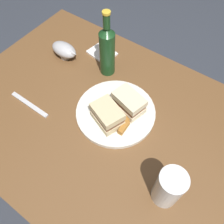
{
  "coord_description": "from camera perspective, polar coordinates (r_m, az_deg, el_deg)",
  "views": [
    {
      "loc": [
        -0.26,
        0.36,
        1.45
      ],
      "look_at": [
        0.0,
        -0.02,
        0.75
      ],
      "focal_mm": 38.18,
      "sensor_mm": 36.0,
      "label": 1
    }
  ],
  "objects": [
    {
      "name": "potato_wedge_left_edge",
      "position": [
        0.83,
        1.22,
        -1.86
      ],
      "size": [
        0.04,
        0.03,
        0.02
      ],
      "primitive_type": "cube",
      "rotation": [
        0.0,
        0.0,
        5.75
      ],
      "color": "#AD702D",
      "rests_on": "plate"
    },
    {
      "name": "sandwich_half_right",
      "position": [
        0.84,
        4.05,
        2.24
      ],
      "size": [
        0.13,
        0.1,
        0.07
      ],
      "color": "beige",
      "rests_on": "plate"
    },
    {
      "name": "potato_wedge_front",
      "position": [
        0.84,
        3.24,
        -1.03
      ],
      "size": [
        0.04,
        0.04,
        0.01
      ],
      "primitive_type": "cube",
      "rotation": [
        0.0,
        0.0,
        5.58
      ],
      "color": "#AD702D",
      "rests_on": "plate"
    },
    {
      "name": "potato_wedge_middle",
      "position": [
        0.83,
        1.98,
        -1.54
      ],
      "size": [
        0.04,
        0.05,
        0.02
      ],
      "primitive_type": "cube",
      "rotation": [
        0.0,
        0.0,
        5.09
      ],
      "color": "#AD702D",
      "rests_on": "plate"
    },
    {
      "name": "plate",
      "position": [
        0.87,
        0.64,
        0.16
      ],
      "size": [
        0.29,
        0.29,
        0.02
      ],
      "primitive_type": "cylinder",
      "color": "silver",
      "rests_on": "dining_table"
    },
    {
      "name": "potato_wedge_right_edge",
      "position": [
        0.83,
        0.76,
        -1.93
      ],
      "size": [
        0.04,
        0.04,
        0.02
      ],
      "primitive_type": "cube",
      "rotation": [
        0.0,
        0.0,
        4.11
      ],
      "color": "gold",
      "rests_on": "plate"
    },
    {
      "name": "gravy_boat",
      "position": [
        1.05,
        -11.35,
        14.4
      ],
      "size": [
        0.13,
        0.07,
        0.07
      ],
      "color": "#B7B7BC",
      "rests_on": "dining_table"
    },
    {
      "name": "potato_wedge_back",
      "position": [
        0.81,
        2.85,
        -3.67
      ],
      "size": [
        0.02,
        0.05,
        0.02
      ],
      "primitive_type": "cube",
      "rotation": [
        0.0,
        0.0,
        4.75
      ],
      "color": "#AD702D",
      "rests_on": "plate"
    },
    {
      "name": "fork",
      "position": [
        0.94,
        -19.14,
        1.7
      ],
      "size": [
        0.18,
        0.02,
        0.01
      ],
      "primitive_type": "cube",
      "rotation": [
        0.0,
        0.0,
        6.28
      ],
      "color": "silver",
      "rests_on": "dining_table"
    },
    {
      "name": "cider_bottle",
      "position": [
        0.92,
        -1.17,
        14.61
      ],
      "size": [
        0.06,
        0.06,
        0.27
      ],
      "color": "#19421E",
      "rests_on": "dining_table"
    },
    {
      "name": "ground_plane",
      "position": [
        1.52,
        -0.38,
        -16.4
      ],
      "size": [
        6.0,
        6.0,
        0.0
      ],
      "primitive_type": "plane",
      "color": "#333842"
    },
    {
      "name": "dining_table",
      "position": [
        1.18,
        -0.48,
        -11.26
      ],
      "size": [
        1.18,
        0.81,
        0.72
      ],
      "primitive_type": "cube",
      "color": "brown",
      "rests_on": "ground"
    },
    {
      "name": "napkin",
      "position": [
        1.07,
        -2.4,
        13.98
      ],
      "size": [
        0.12,
        0.11,
        0.01
      ],
      "primitive_type": "cube",
      "rotation": [
        0.0,
        0.0,
        -0.17
      ],
      "color": "white",
      "rests_on": "dining_table"
    },
    {
      "name": "pint_glass",
      "position": [
        0.71,
        13.23,
        -17.46
      ],
      "size": [
        0.08,
        0.08,
        0.15
      ],
      "color": "white",
      "rests_on": "dining_table"
    },
    {
      "name": "sandwich_half_left",
      "position": [
        0.81,
        -1.26,
        -0.67
      ],
      "size": [
        0.13,
        0.11,
        0.07
      ],
      "color": "beige",
      "rests_on": "plate"
    }
  ]
}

